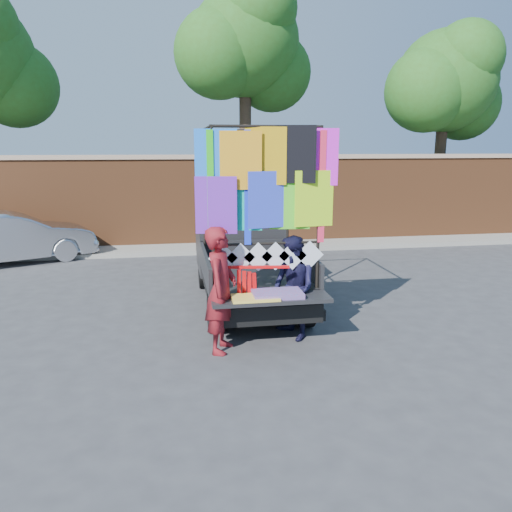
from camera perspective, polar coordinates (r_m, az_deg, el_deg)
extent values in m
plane|color=#38383A|center=(8.00, 0.36, -8.45)|extent=(90.00, 90.00, 0.00)
cube|color=brown|center=(14.50, -4.43, 6.10)|extent=(30.00, 0.35, 2.50)
cube|color=tan|center=(14.42, -4.52, 11.24)|extent=(30.00, 0.45, 0.12)
cube|color=gray|center=(14.00, -4.09, 0.94)|extent=(30.00, 1.20, 0.12)
sphere|color=#2C5C1A|center=(16.61, -25.78, 17.17)|extent=(2.40, 2.40, 2.40)
cylinder|color=#38281C|center=(15.72, -1.22, 12.04)|extent=(0.36, 0.36, 5.46)
sphere|color=#2C5C1A|center=(16.00, -1.28, 23.28)|extent=(3.20, 3.20, 3.20)
sphere|color=#2C5C1A|center=(16.42, 1.84, 20.24)|extent=(2.40, 2.40, 2.40)
sphere|color=#2C5C1A|center=(15.55, -4.25, 22.11)|extent=(2.60, 2.60, 2.60)
sphere|color=#2C5C1A|center=(15.64, 0.28, 26.46)|extent=(2.20, 2.20, 2.20)
cylinder|color=#38281C|center=(17.88, 20.20, 9.89)|extent=(0.36, 0.36, 4.55)
sphere|color=#2C5C1A|center=(17.98, 20.86, 18.17)|extent=(3.20, 3.20, 3.20)
sphere|color=#2C5C1A|center=(18.72, 22.54, 15.78)|extent=(2.40, 2.40, 2.40)
sphere|color=#2C5C1A|center=(17.30, 18.89, 17.48)|extent=(2.60, 2.60, 2.60)
sphere|color=#2C5C1A|center=(17.70, 22.95, 20.24)|extent=(2.20, 2.20, 2.20)
cylinder|color=black|center=(10.27, -5.96, -1.94)|extent=(0.21, 0.62, 0.62)
cylinder|color=black|center=(7.85, -4.74, -6.50)|extent=(0.21, 0.62, 0.62)
cylinder|color=black|center=(10.46, 2.06, -1.62)|extent=(0.21, 0.62, 0.62)
cylinder|color=black|center=(8.10, 5.67, -5.93)|extent=(0.21, 0.62, 0.62)
cube|color=black|center=(9.04, -0.80, -2.83)|extent=(1.59, 3.93, 0.28)
cube|color=black|center=(8.31, -0.07, -2.35)|extent=(1.69, 2.15, 0.09)
cube|color=black|center=(8.16, -5.79, -1.19)|extent=(0.06, 2.15, 0.42)
cube|color=black|center=(8.43, 5.47, -0.75)|extent=(0.06, 2.15, 0.42)
cube|color=black|center=(9.28, -1.15, 0.54)|extent=(1.69, 0.06, 0.42)
cube|color=black|center=(10.15, -1.90, 1.85)|extent=(1.69, 1.50, 1.17)
cube|color=#8C9EAD|center=(9.67, -1.58, 3.57)|extent=(1.50, 0.06, 0.52)
cube|color=#8C9EAD|center=(10.80, -2.41, 3.50)|extent=(1.50, 0.09, 0.66)
cube|color=black|center=(11.20, -2.60, 1.63)|extent=(1.64, 0.84, 0.52)
cube|color=black|center=(7.06, 1.69, -4.90)|extent=(1.69, 0.52, 0.06)
cube|color=black|center=(7.38, 1.35, -7.04)|extent=(1.73, 0.14, 0.17)
cylinder|color=black|center=(7.02, -4.96, 4.99)|extent=(0.05, 0.05, 2.34)
cylinder|color=black|center=(8.97, -6.00, 6.60)|extent=(0.05, 0.05, 2.34)
cylinder|color=black|center=(7.30, 7.20, 5.23)|extent=(0.05, 0.05, 2.34)
cylinder|color=black|center=(9.19, 3.67, 6.79)|extent=(0.05, 0.05, 2.34)
cylinder|color=black|center=(7.06, 1.29, 14.60)|extent=(1.59, 0.04, 0.04)
cylinder|color=black|center=(9.00, -1.14, 14.15)|extent=(1.59, 0.04, 0.04)
cylinder|color=black|center=(7.94, -5.72, 14.31)|extent=(0.04, 2.01, 0.04)
cylinder|color=black|center=(8.19, 5.40, 14.26)|extent=(0.04, 2.01, 0.04)
cylinder|color=black|center=(7.19, 1.22, 1.44)|extent=(1.59, 0.04, 0.04)
cube|color=#1C73FF|center=(6.95, -4.51, 11.12)|extent=(0.58, 0.01, 0.80)
cube|color=orange|center=(6.95, -1.54, 11.16)|extent=(0.58, 0.01, 0.80)
cube|color=gold|center=(7.04, 1.30, 11.18)|extent=(0.58, 0.01, 0.80)
cube|color=black|center=(7.08, 4.20, 11.15)|extent=(0.58, 0.01, 0.80)
cube|color=#FF1CFE|center=(7.21, 6.90, 11.12)|extent=(0.58, 0.01, 0.80)
cube|color=purple|center=(6.95, -4.40, 6.09)|extent=(0.58, 0.01, 0.80)
cube|color=#0DB794|center=(7.03, -1.56, 6.19)|extent=(0.58, 0.01, 0.80)
cube|color=#334BF6|center=(7.05, 1.33, 6.21)|extent=(0.58, 0.01, 0.80)
cube|color=#52D425|center=(7.16, 4.05, 6.28)|extent=(0.58, 0.01, 0.80)
cube|color=#BDFF1A|center=(7.21, 6.85, 6.27)|extent=(0.58, 0.01, 0.80)
cube|color=#26D91B|center=(6.94, -5.21, 7.62)|extent=(0.09, 0.01, 1.59)
cube|color=#FD2A52|center=(7.24, 7.57, 7.77)|extent=(0.09, 0.01, 1.59)
cube|color=#1C3CFF|center=(7.00, -0.97, 7.71)|extent=(0.09, 0.01, 1.59)
cube|color=white|center=(7.12, -3.79, -0.25)|extent=(0.42, 0.01, 0.42)
cube|color=white|center=(7.15, -1.75, -0.18)|extent=(0.42, 0.01, 0.42)
cube|color=white|center=(7.18, 0.26, -0.10)|extent=(0.42, 0.01, 0.42)
cube|color=white|center=(7.23, 2.25, -0.03)|extent=(0.42, 0.01, 0.42)
cube|color=white|center=(7.29, 4.21, 0.04)|extent=(0.42, 0.01, 0.42)
cube|color=white|center=(7.35, 6.14, 0.11)|extent=(0.42, 0.01, 0.42)
cube|color=#CD2D60|center=(7.06, 2.44, -4.35)|extent=(0.70, 0.42, 0.07)
cube|color=#F9D74E|center=(6.95, -0.10, -4.79)|extent=(0.66, 0.37, 0.04)
imported|color=silver|center=(13.73, -26.04, 1.90)|extent=(4.07, 2.75, 1.27)
imported|color=maroon|center=(6.98, -4.02, -3.89)|extent=(0.62, 0.76, 1.79)
imported|color=#151433|center=(7.48, 4.26, -3.68)|extent=(0.80, 0.91, 1.56)
cube|color=red|center=(7.12, 0.27, -1.27)|extent=(0.89, 0.17, 0.04)
cube|color=red|center=(7.14, -1.95, -3.60)|extent=(0.06, 0.02, 0.52)
cube|color=red|center=(7.15, -1.35, -3.72)|extent=(0.06, 0.02, 0.52)
cube|color=red|center=(7.17, -0.75, -3.85)|extent=(0.06, 0.02, 0.52)
cube|color=red|center=(7.19, -0.15, -3.97)|extent=(0.06, 0.02, 0.52)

